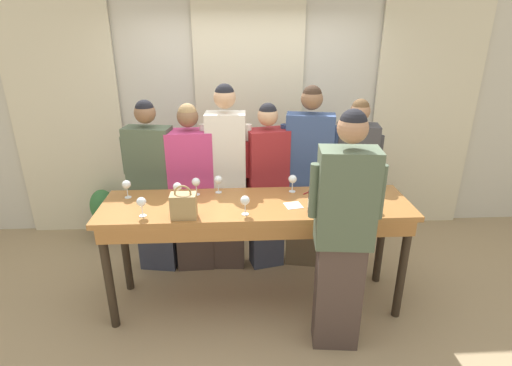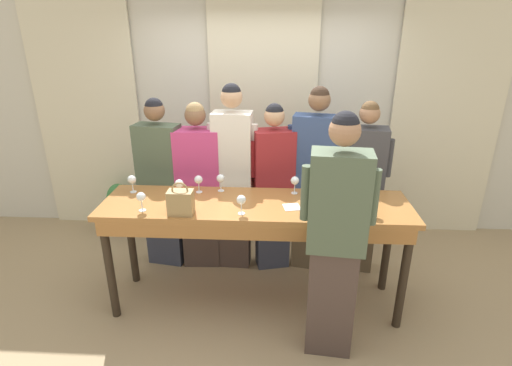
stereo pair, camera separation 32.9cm
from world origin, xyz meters
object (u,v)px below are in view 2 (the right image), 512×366
(wine_bottle, at_px, (310,202))
(guest_olive_jacket, at_px, (161,183))
(wine_glass_front_right, at_px, (324,187))
(wine_glass_center_mid, at_px, (295,181))
(guest_cream_sweater, at_px, (233,177))
(handbag, at_px, (181,202))
(host_pouring, at_px, (336,240))
(wine_glass_back_right, at_px, (179,184))
(tasting_bar, at_px, (255,217))
(wine_glass_center_right, at_px, (221,179))
(potted_plant, at_px, (120,208))
(guest_navy_coat, at_px, (315,180))
(guest_striped_shirt, at_px, (273,188))
(wine_glass_front_mid, at_px, (241,200))
(guest_pink_top, at_px, (199,187))
(wine_glass_back_mid, at_px, (141,197))
(wine_glass_back_left, at_px, (132,180))
(wine_glass_center_left, at_px, (198,180))
(guest_beige_cap, at_px, (362,188))
(wine_glass_front_left, at_px, (374,201))

(wine_bottle, bearing_deg, guest_olive_jacket, 149.58)
(wine_glass_front_right, bearing_deg, guest_olive_jacket, 161.12)
(wine_glass_center_mid, height_order, guest_cream_sweater, guest_cream_sweater)
(handbag, xyz_separation_m, host_pouring, (1.15, -0.29, -0.13))
(wine_glass_back_right, bearing_deg, guest_olive_jacket, 121.34)
(tasting_bar, distance_m, wine_glass_center_mid, 0.47)
(wine_glass_front_right, height_order, host_pouring, host_pouring)
(wine_glass_center_right, xyz_separation_m, potted_plant, (-1.38, 1.00, -0.79))
(tasting_bar, xyz_separation_m, handbag, (-0.56, -0.21, 0.22))
(guest_navy_coat, bearing_deg, wine_glass_back_right, -156.11)
(guest_striped_shirt, bearing_deg, handbag, -129.19)
(wine_glass_front_mid, relative_size, guest_cream_sweater, 0.08)
(wine_glass_front_right, distance_m, guest_pink_top, 1.29)
(wine_bottle, height_order, wine_glass_back_mid, wine_bottle)
(host_pouring, relative_size, potted_plant, 3.02)
(wine_glass_center_right, relative_size, guest_striped_shirt, 0.09)
(wine_glass_front_mid, bearing_deg, guest_olive_jacket, 136.50)
(wine_glass_center_right, bearing_deg, tasting_bar, -39.67)
(tasting_bar, height_order, wine_glass_back_left, wine_glass_back_left)
(wine_glass_center_left, height_order, wine_glass_back_left, same)
(wine_glass_front_mid, bearing_deg, handbag, -176.24)
(tasting_bar, bearing_deg, wine_glass_center_right, 140.33)
(guest_navy_coat, bearing_deg, wine_bottle, -97.51)
(wine_glass_center_left, height_order, potted_plant, wine_glass_center_left)
(wine_glass_center_left, height_order, wine_glass_center_mid, same)
(wine_bottle, xyz_separation_m, guest_beige_cap, (0.56, 0.82, -0.21))
(wine_glass_front_mid, height_order, guest_olive_jacket, guest_olive_jacket)
(wine_glass_back_left, xyz_separation_m, guest_striped_shirt, (1.22, 0.45, -0.23))
(wine_glass_center_left, relative_size, guest_pink_top, 0.09)
(wine_glass_front_mid, height_order, guest_beige_cap, guest_beige_cap)
(guest_cream_sweater, height_order, host_pouring, guest_cream_sweater)
(guest_striped_shirt, bearing_deg, wine_glass_front_left, -45.69)
(guest_cream_sweater, bearing_deg, guest_striped_shirt, 0.00)
(wine_glass_front_mid, bearing_deg, tasting_bar, 61.36)
(wine_glass_center_right, bearing_deg, wine_glass_back_right, -156.68)
(handbag, xyz_separation_m, potted_plant, (-1.13, 1.47, -0.77))
(handbag, relative_size, wine_glass_front_right, 1.71)
(handbag, height_order, wine_glass_front_left, handbag)
(wine_glass_front_left, height_order, wine_glass_center_left, same)
(wine_glass_center_right, xyz_separation_m, guest_beige_cap, (1.31, 0.38, -0.22))
(handbag, height_order, host_pouring, host_pouring)
(wine_glass_back_mid, relative_size, guest_olive_jacket, 0.09)
(wine_glass_center_mid, bearing_deg, wine_glass_center_right, 178.45)
(handbag, height_order, guest_pink_top, guest_pink_top)
(tasting_bar, relative_size, handbag, 9.59)
(wine_glass_center_mid, relative_size, guest_navy_coat, 0.08)
(wine_glass_front_right, bearing_deg, wine_bottle, -113.72)
(wine_glass_front_right, xyz_separation_m, wine_glass_back_mid, (-1.44, -0.29, 0.00))
(wine_glass_center_left, xyz_separation_m, wine_glass_back_left, (-0.58, -0.03, 0.00))
(tasting_bar, xyz_separation_m, wine_glass_center_right, (-0.32, 0.26, 0.23))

